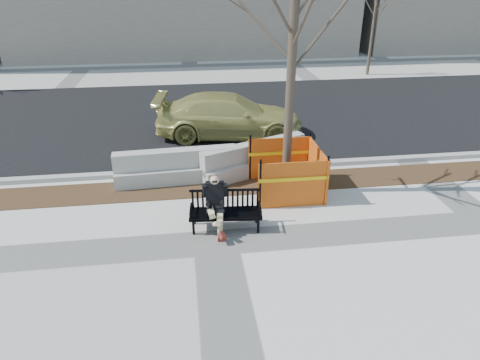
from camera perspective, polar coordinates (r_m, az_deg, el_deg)
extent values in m
plane|color=beige|center=(9.18, -3.22, -8.28)|extent=(120.00, 120.00, 0.00)
cube|color=#47301C|center=(11.42, -4.32, -0.89)|extent=(40.00, 1.20, 0.02)
cube|color=black|center=(17.17, -5.72, 8.52)|extent=(60.00, 10.40, 0.01)
cube|color=#9E9B93|center=(12.25, -4.62, 1.35)|extent=(60.00, 0.25, 0.12)
imported|color=tan|center=(14.97, -1.41, 5.93)|extent=(5.17, 2.60, 1.44)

